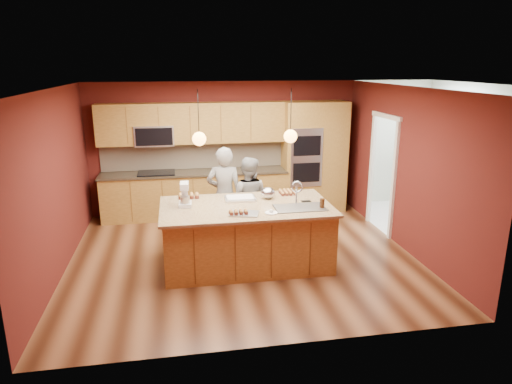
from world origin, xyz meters
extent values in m
plane|color=#3E1F10|center=(0.00, 0.00, 0.00)|extent=(5.50, 5.50, 0.00)
plane|color=silver|center=(0.00, 0.00, 2.70)|extent=(5.50, 5.50, 0.00)
plane|color=#4F1713|center=(0.00, 2.50, 1.35)|extent=(5.50, 0.00, 5.50)
plane|color=#4F1713|center=(0.00, -2.50, 1.35)|extent=(5.50, 0.00, 5.50)
plane|color=#4F1713|center=(-2.75, 0.00, 1.35)|extent=(0.00, 5.00, 5.00)
plane|color=#4F1713|center=(2.75, 0.00, 1.35)|extent=(0.00, 5.00, 5.00)
cube|color=brown|center=(-0.65, 2.20, 0.45)|extent=(3.70, 0.60, 0.90)
cube|color=black|center=(-0.65, 2.19, 0.92)|extent=(3.74, 0.64, 0.04)
cube|color=beige|center=(-0.65, 2.48, 1.22)|extent=(3.70, 0.03, 0.56)
cube|color=brown|center=(-0.65, 2.32, 1.90)|extent=(3.70, 0.36, 0.80)
cube|color=black|center=(-1.40, 2.18, 0.94)|extent=(0.72, 0.52, 0.03)
cube|color=#A6A9AD|center=(-1.40, 2.30, 1.68)|extent=(0.76, 0.40, 0.40)
cube|color=brown|center=(1.60, 2.20, 1.15)|extent=(0.80, 0.60, 2.30)
cube|color=#A6A9AD|center=(1.60, 1.90, 1.20)|extent=(0.66, 0.04, 1.20)
cube|color=brown|center=(2.25, 2.20, 1.15)|extent=(0.50, 0.60, 2.30)
plane|color=silver|center=(3.65, 1.20, 0.00)|extent=(2.60, 2.60, 0.00)
plane|color=beige|center=(4.55, 1.20, 1.35)|extent=(0.00, 2.70, 2.70)
cube|color=white|center=(4.35, 1.20, 1.95)|extent=(0.35, 2.40, 0.75)
cylinder|color=black|center=(-0.66, -0.28, 2.35)|extent=(0.01, 0.01, 0.70)
sphere|color=#FFA141|center=(-0.66, -0.28, 2.00)|extent=(0.20, 0.20, 0.20)
cylinder|color=black|center=(0.70, -0.28, 2.35)|extent=(0.01, 0.01, 0.70)
sphere|color=#FFA141|center=(0.70, -0.28, 2.00)|extent=(0.20, 0.20, 0.20)
cube|color=brown|center=(0.02, -0.28, 0.46)|extent=(2.50, 1.35, 0.92)
cube|color=beige|center=(0.02, -0.28, 0.94)|extent=(2.60, 1.45, 0.04)
cube|color=#A6A9AD|center=(0.80, -0.54, 0.88)|extent=(0.75, 0.44, 0.18)
imported|color=black|center=(-0.20, 0.70, 0.85)|extent=(0.69, 0.53, 1.70)
imported|color=gray|center=(0.20, 0.70, 0.75)|extent=(0.88, 0.78, 1.50)
cube|color=white|center=(-0.90, -0.15, 0.98)|extent=(0.20, 0.26, 0.06)
cube|color=white|center=(-0.90, -0.04, 1.14)|extent=(0.10, 0.08, 0.25)
cube|color=white|center=(-0.90, -0.13, 1.27)|extent=(0.14, 0.25, 0.10)
cylinder|color=#B4B5BC|center=(-0.90, -0.19, 1.05)|extent=(0.14, 0.14, 0.13)
cube|color=silver|center=(-0.02, 0.04, 0.97)|extent=(0.50, 0.37, 0.03)
cube|color=white|center=(-0.02, 0.04, 0.99)|extent=(0.43, 0.31, 0.03)
cube|color=#A6A9AD|center=(-0.07, -0.69, 0.97)|extent=(0.48, 0.40, 0.02)
ellipsoid|color=#B4B5BC|center=(0.42, 0.03, 1.05)|extent=(0.23, 0.23, 0.19)
cylinder|color=white|center=(0.32, -0.71, 0.96)|extent=(0.18, 0.18, 0.01)
cylinder|color=#361C0C|center=(1.12, -0.60, 1.03)|extent=(0.07, 0.07, 0.15)
cube|color=black|center=(0.98, -0.24, 0.96)|extent=(0.15, 0.08, 0.01)
cube|color=white|center=(4.20, 0.78, 0.44)|extent=(0.67, 0.68, 0.88)
cube|color=white|center=(4.22, 1.58, 0.54)|extent=(0.77, 0.79, 1.07)
camera|label=1|loc=(-0.99, -6.84, 3.06)|focal=32.00mm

